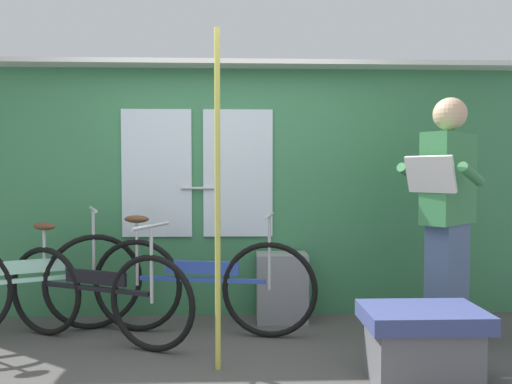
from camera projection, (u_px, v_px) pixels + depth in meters
The scene contains 9 objects.
ground_plane at pixel (213, 378), 2.91m from camera, with size 6.39×4.14×0.04m, color #474442.
train_door_wall at pixel (220, 185), 4.13m from camera, with size 5.39×0.28×2.19m.
bicycle_near_door at pixel (201, 284), 3.64m from camera, with size 1.76×0.48×0.94m.
bicycle_leaning_behind at pixel (27, 285), 3.56m from camera, with size 1.60×0.74×0.97m.
bicycle_by_pole at pixel (95, 293), 3.45m from camera, with size 1.53×0.73×0.89m.
passenger_reading_newspaper at pixel (448, 214), 3.43m from camera, with size 0.64×0.62×1.80m.
trash_bin_by_wall at pixel (282, 287), 3.97m from camera, with size 0.42×0.28×0.57m, color gray.
handrail_pole at pixel (218, 201), 2.96m from camera, with size 0.04×0.04×2.15m, color #C6C14C.
bench_seat_corner at pixel (422, 343), 2.79m from camera, with size 0.70×0.44×0.45m.
Camera 1 is at (0.17, -2.87, 1.25)m, focal length 33.07 mm.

